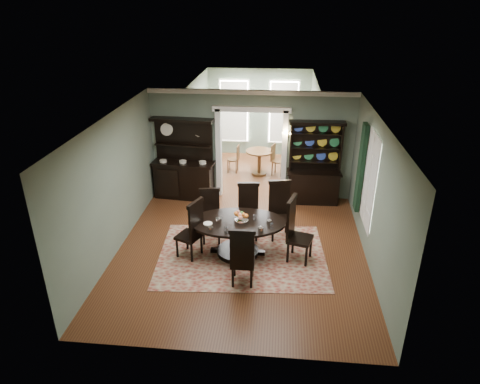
# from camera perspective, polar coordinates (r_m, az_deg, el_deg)

# --- Properties ---
(room) EXTENTS (5.51, 6.01, 3.01)m
(room) POSITION_cam_1_polar(r_m,az_deg,el_deg) (8.94, 0.12, 0.75)
(room) COLOR brown
(room) RESTS_ON ground
(parlor) EXTENTS (3.51, 3.50, 3.01)m
(parlor) POSITION_cam_1_polar(r_m,az_deg,el_deg) (14.13, 2.29, 9.60)
(parlor) COLOR brown
(parlor) RESTS_ON ground
(doorway_trim) EXTENTS (2.08, 0.25, 2.57)m
(doorway_trim) POSITION_cam_1_polar(r_m,az_deg,el_deg) (11.68, 1.53, 6.83)
(doorway_trim) COLOR silver
(doorway_trim) RESTS_ON floor
(right_window) EXTENTS (0.15, 1.47, 2.12)m
(right_window) POSITION_cam_1_polar(r_m,az_deg,el_deg) (9.90, 16.36, 2.30)
(right_window) COLOR white
(right_window) RESTS_ON wall_right
(wall_sconce) EXTENTS (0.27, 0.21, 0.21)m
(wall_sconce) POSITION_cam_1_polar(r_m,az_deg,el_deg) (11.43, 6.28, 7.71)
(wall_sconce) COLOR gold
(wall_sconce) RESTS_ON back_wall_right
(rug) EXTENTS (3.80, 2.88, 0.01)m
(rug) POSITION_cam_1_polar(r_m,az_deg,el_deg) (9.52, 0.28, -8.43)
(rug) COLOR maroon
(rug) RESTS_ON floor
(dining_table) EXTENTS (2.17, 2.07, 0.81)m
(dining_table) POSITION_cam_1_polar(r_m,az_deg,el_deg) (9.29, -0.32, -5.27)
(dining_table) COLOR black
(dining_table) RESTS_ON rug
(centerpiece) EXTENTS (1.51, 0.97, 0.25)m
(centerpiece) POSITION_cam_1_polar(r_m,az_deg,el_deg) (9.11, 0.20, -3.63)
(centerpiece) COLOR white
(centerpiece) RESTS_ON dining_table
(chair_far_left) EXTENTS (0.54, 0.52, 1.25)m
(chair_far_left) POSITION_cam_1_polar(r_m,az_deg,el_deg) (9.85, -3.99, -2.85)
(chair_far_left) COLOR black
(chair_far_left) RESTS_ON rug
(chair_far_mid) EXTENTS (0.53, 0.51, 1.32)m
(chair_far_mid) POSITION_cam_1_polar(r_m,az_deg,el_deg) (9.95, 1.12, -2.26)
(chair_far_mid) COLOR black
(chair_far_mid) RESTS_ON rug
(chair_far_right) EXTENTS (0.59, 0.57, 1.38)m
(chair_far_right) POSITION_cam_1_polar(r_m,az_deg,el_deg) (9.98, 5.29, -2.09)
(chair_far_right) COLOR black
(chair_far_right) RESTS_ON rug
(chair_end_left) EXTENTS (0.64, 0.65, 1.37)m
(chair_end_left) POSITION_cam_1_polar(r_m,az_deg,el_deg) (9.16, -6.32, -4.78)
(chair_end_left) COLOR black
(chair_end_left) RESTS_ON rug
(chair_end_right) EXTENTS (0.63, 0.65, 1.44)m
(chair_end_right) POSITION_cam_1_polar(r_m,az_deg,el_deg) (9.10, 7.36, -4.78)
(chair_end_right) COLOR black
(chair_end_right) RESTS_ON rug
(chair_near) EXTENTS (0.50, 0.46, 1.31)m
(chair_near) POSITION_cam_1_polar(r_m,az_deg,el_deg) (8.25, 0.31, -8.53)
(chair_near) COLOR black
(chair_near) RESTS_ON rug
(sideboard) EXTENTS (1.75, 0.75, 2.24)m
(sideboard) POSITION_cam_1_polar(r_m,az_deg,el_deg) (11.99, -7.47, 2.87)
(sideboard) COLOR black
(sideboard) RESTS_ON floor
(welsh_dresser) EXTENTS (1.47, 0.57, 2.26)m
(welsh_dresser) POSITION_cam_1_polar(r_m,az_deg,el_deg) (11.73, 9.81, 2.41)
(welsh_dresser) COLOR black
(welsh_dresser) RESTS_ON floor
(parlor_table) EXTENTS (0.86, 0.86, 0.79)m
(parlor_table) POSITION_cam_1_polar(r_m,az_deg,el_deg) (13.51, 2.59, 4.42)
(parlor_table) COLOR #573518
(parlor_table) RESTS_ON parlor_floor
(parlor_chair_left) EXTENTS (0.39, 0.38, 0.90)m
(parlor_chair_left) POSITION_cam_1_polar(r_m,az_deg,el_deg) (13.69, -0.69, 4.57)
(parlor_chair_left) COLOR #573518
(parlor_chair_left) RESTS_ON parlor_floor
(parlor_chair_right) EXTENTS (0.46, 0.45, 0.99)m
(parlor_chair_right) POSITION_cam_1_polar(r_m,az_deg,el_deg) (13.52, 4.86, 4.42)
(parlor_chair_right) COLOR #573518
(parlor_chair_right) RESTS_ON parlor_floor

